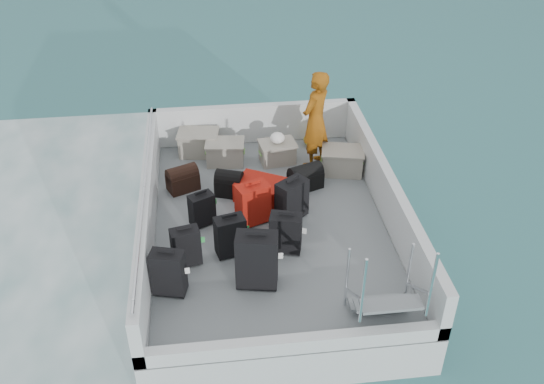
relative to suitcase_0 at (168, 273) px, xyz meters
The scene contains 23 objects.
ground 2.15m from the suitcase_0, 42.89° to the left, with size 160.00×160.00×0.00m, color #19575A.
ferry_hull 2.03m from the suitcase_0, 42.89° to the left, with size 3.60×5.00×0.60m, color silver.
deck 1.96m from the suitcase_0, 42.89° to the left, with size 3.30×4.70×0.02m, color slate.
deck_fittings 2.02m from the suitcase_0, 29.44° to the left, with size 3.60×5.00×0.90m.
suitcase_0 is the anchor object (origin of this frame).
suitcase_1 0.57m from the suitcase_0, 67.77° to the left, with size 0.38×0.21×0.57m, color black.
suitcase_2 1.45m from the suitcase_0, 72.13° to the left, with size 0.35×0.21×0.51m, color black.
suitcase_3 1.11m from the suitcase_0, ahead, with size 0.52×0.30×0.79m, color black.
suitcase_4 1.05m from the suitcase_0, 39.39° to the left, with size 0.40×0.24×0.60m, color black.
suitcase_5 1.79m from the suitcase_0, 48.76° to the left, with size 0.46×0.28×0.64m, color #AA180D.
suitcase_6 1.68m from the suitcase_0, 22.46° to the left, with size 0.42×0.25×0.59m, color black.
suitcase_7 2.22m from the suitcase_0, 38.15° to the left, with size 0.46×0.26×0.64m, color black.
suitcase_8 2.37m from the suitcase_0, 54.23° to the left, with size 0.52×0.78×0.31m, color #AA180D.
duffel_0 2.34m from the suitcase_0, 86.05° to the left, with size 0.47×0.30×0.32m, color black, non-canonical shape.
duffel_1 2.29m from the suitcase_0, 67.38° to the left, with size 0.41×0.30×0.32m, color black, non-canonical shape.
duffel_2 2.99m from the suitcase_0, 45.79° to the left, with size 0.52×0.30×0.32m, color black, non-canonical shape.
crate_0 3.43m from the suitcase_0, 82.73° to the left, with size 0.64×0.44×0.39m, color gray.
crate_1 3.17m from the suitcase_0, 74.10° to the left, with size 0.60×0.42×0.36m, color gray.
crate_2 3.45m from the suitcase_0, 59.64° to the left, with size 0.56×0.39×0.34m, color gray.
crate_3 3.74m from the suitcase_0, 42.52° to the left, with size 0.64×0.44×0.39m, color gray.
yellow_bag 4.22m from the suitcase_0, 55.12° to the left, with size 0.28×0.26×0.22m, color gold.
white_bag 3.45m from the suitcase_0, 59.64° to the left, with size 0.24×0.24×0.18m, color white.
passenger 3.71m from the suitcase_0, 50.45° to the left, with size 0.61×0.39×1.66m, color #C46812.
Camera 1 is at (-0.81, -7.03, 6.01)m, focal length 40.00 mm.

